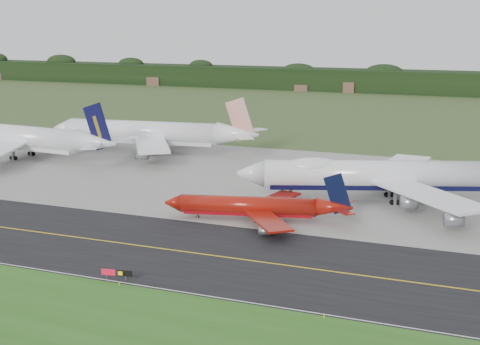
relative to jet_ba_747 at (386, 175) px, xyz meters
name	(u,v)px	position (x,y,z in m)	size (l,w,h in m)	color
ground	(184,243)	(-27.73, -40.96, -5.60)	(600.00, 600.00, 0.00)	#354520
grass_verge	(61,327)	(-27.73, -75.96, -5.60)	(400.00, 30.00, 0.01)	#2A5D1B
taxiway	(174,250)	(-27.73, -44.96, -5.59)	(400.00, 32.00, 0.02)	black
apron	(276,180)	(-27.73, 10.04, -5.60)	(400.00, 78.00, 0.01)	gray
taxiway_centreline	(174,250)	(-27.73, -44.96, -5.57)	(400.00, 0.40, 0.00)	gold
taxiway_edge_line	(126,283)	(-27.73, -60.46, -5.57)	(400.00, 0.25, 0.00)	silver
horizon_treeline	(405,83)	(-27.73, 232.80, -0.13)	(700.00, 25.00, 12.00)	black
jet_ba_747	(386,175)	(0.00, 0.00, 0.00)	(63.53, 51.18, 16.47)	white
jet_red_737	(258,207)	(-20.41, -23.43, -2.89)	(36.04, 28.86, 9.82)	maroon
jet_navy_gold	(21,138)	(-103.28, 10.22, 0.00)	(66.15, 57.44, 17.06)	white
jet_star_tail	(153,133)	(-72.62, 31.09, 0.02)	(63.99, 53.17, 16.87)	white
taxiway_sign	(116,273)	(-29.57, -59.88, -4.49)	(4.69, 1.01, 1.58)	slate
edge_marker_center	(119,284)	(-28.13, -61.46, -5.35)	(0.16, 0.16, 0.50)	yellow
edge_marker_right	(324,316)	(2.21, -61.46, -5.35)	(0.16, 0.16, 0.50)	yellow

